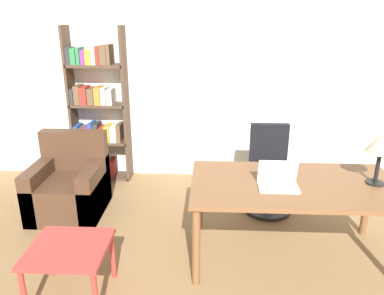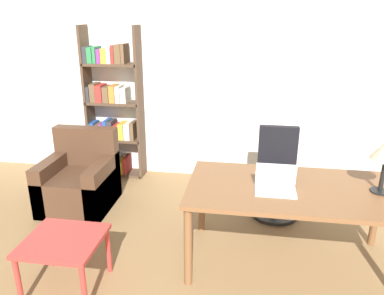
# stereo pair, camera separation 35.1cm
# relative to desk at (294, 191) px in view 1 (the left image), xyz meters

# --- Properties ---
(wall_back) EXTENTS (8.00, 0.06, 2.70)m
(wall_back) POSITION_rel_desk_xyz_m (-0.71, 1.94, 0.66)
(wall_back) COLOR white
(wall_back) RESTS_ON ground_plane
(desk) EXTENTS (1.86, 0.99, 0.78)m
(desk) POSITION_rel_desk_xyz_m (0.00, 0.00, 0.00)
(desk) COLOR brown
(desk) RESTS_ON ground_plane
(laptop) EXTENTS (0.34, 0.23, 0.23)m
(laptop) POSITION_rel_desk_xyz_m (-0.17, -0.09, 0.14)
(laptop) COLOR silver
(laptop) RESTS_ON desk
(table_lamp) EXTENTS (0.26, 0.26, 0.48)m
(table_lamp) POSITION_rel_desk_xyz_m (0.71, 0.02, 0.46)
(table_lamp) COLOR black
(table_lamp) RESTS_ON desk
(office_chair) EXTENTS (0.56, 0.56, 1.02)m
(office_chair) POSITION_rel_desk_xyz_m (-0.08, 0.97, -0.25)
(office_chair) COLOR black
(office_chair) RESTS_ON ground_plane
(side_table_blue) EXTENTS (0.62, 0.58, 0.48)m
(side_table_blue) POSITION_rel_desk_xyz_m (-1.87, -0.64, -0.28)
(side_table_blue) COLOR #B2332D
(side_table_blue) RESTS_ON ground_plane
(armchair) EXTENTS (0.78, 0.79, 0.91)m
(armchair) POSITION_rel_desk_xyz_m (-2.40, 0.76, -0.39)
(armchair) COLOR #472D1E
(armchair) RESTS_ON ground_plane
(bookshelf) EXTENTS (0.77, 0.28, 2.08)m
(bookshelf) POSITION_rel_desk_xyz_m (-2.31, 1.75, 0.24)
(bookshelf) COLOR #4C3828
(bookshelf) RESTS_ON ground_plane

